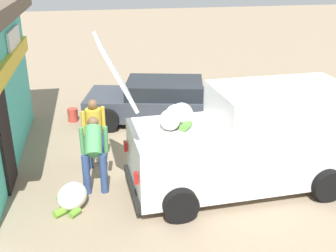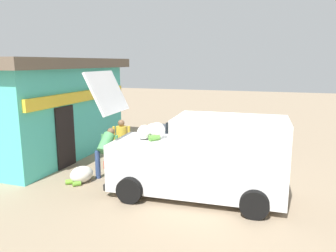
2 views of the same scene
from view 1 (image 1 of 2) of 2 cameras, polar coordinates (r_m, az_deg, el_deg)
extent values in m
plane|color=gray|center=(10.08, 4.44, -3.51)|extent=(60.00, 60.00, 0.00)
cube|color=yellow|center=(9.40, -21.43, 7.57)|extent=(5.61, 0.19, 0.36)
cube|color=black|center=(8.79, -21.61, -1.96)|extent=(0.90, 0.07, 2.00)
cube|color=white|center=(10.59, -20.64, 10.98)|extent=(1.50, 0.08, 0.60)
cube|color=white|center=(8.37, 9.95, -3.54)|extent=(1.86, 4.40, 1.20)
cube|color=white|center=(8.36, 15.59, 2.97)|extent=(1.73, 2.75, 0.70)
cube|color=white|center=(7.13, -7.48, 7.75)|extent=(1.55, 0.63, 1.10)
ellipsoid|color=silver|center=(7.91, 1.08, 1.54)|extent=(0.48, 0.40, 0.40)
ellipsoid|color=silver|center=(7.91, 1.94, 1.67)|extent=(0.52, 0.43, 0.43)
ellipsoid|color=silver|center=(7.69, 0.26, 0.86)|extent=(0.46, 0.39, 0.39)
cylinder|color=#5A9636|center=(7.91, 0.88, 0.39)|extent=(0.26, 0.18, 0.10)
cylinder|color=#58963A|center=(7.73, 2.52, 0.04)|extent=(0.31, 0.30, 0.15)
cube|color=black|center=(8.07, -5.06, -8.50)|extent=(1.62, 0.14, 0.16)
cube|color=red|center=(7.21, -4.48, -7.21)|extent=(0.14, 0.06, 0.20)
cube|color=red|center=(8.38, -5.95, -2.82)|extent=(0.14, 0.06, 0.20)
cylinder|color=black|center=(8.55, 21.40, -7.71)|extent=(0.24, 0.65, 0.65)
cylinder|color=black|center=(9.92, 15.59, -2.68)|extent=(0.24, 0.65, 0.65)
cylinder|color=black|center=(7.40, 1.77, -10.99)|extent=(0.24, 0.65, 0.65)
cylinder|color=black|center=(8.95, -1.31, -4.65)|extent=(0.24, 0.65, 0.65)
cube|color=#383D47|center=(11.82, -0.47, 3.03)|extent=(2.75, 4.72, 0.59)
cube|color=#1E2328|center=(11.66, -0.48, 5.36)|extent=(2.00, 2.43, 0.41)
cylinder|color=black|center=(11.01, 7.16, 0.53)|extent=(0.37, 0.68, 0.64)
cylinder|color=black|center=(12.79, 6.51, 3.69)|extent=(0.37, 0.68, 0.64)
cylinder|color=black|center=(11.16, -8.46, 0.75)|extent=(0.37, 0.68, 0.64)
cylinder|color=black|center=(12.91, -6.99, 3.86)|extent=(0.37, 0.68, 0.64)
cylinder|color=navy|center=(9.28, -10.95, -3.51)|extent=(0.15, 0.15, 0.80)
cylinder|color=navy|center=(9.42, -9.13, -2.97)|extent=(0.15, 0.15, 0.80)
cylinder|color=gold|center=(9.08, -10.32, 0.65)|extent=(0.46, 0.46, 0.57)
sphere|color=brown|center=(8.94, -10.49, 2.98)|extent=(0.22, 0.22, 0.22)
cylinder|color=gold|center=(8.98, -11.67, 0.38)|extent=(0.09, 0.09, 0.54)
cylinder|color=gold|center=(9.18, -9.01, 1.08)|extent=(0.09, 0.09, 0.54)
cylinder|color=navy|center=(8.31, -11.29, -6.66)|extent=(0.15, 0.15, 0.84)
cylinder|color=navy|center=(8.29, -8.93, -6.56)|extent=(0.15, 0.15, 0.84)
cylinder|color=#4C9959|center=(8.21, -10.35, -2.07)|extent=(0.68, 0.39, 0.66)
sphere|color=brown|center=(8.37, -10.41, 0.54)|extent=(0.23, 0.23, 0.23)
cylinder|color=#4C9959|center=(8.45, -11.89, -2.02)|extent=(0.09, 0.09, 0.56)
cylinder|color=#4C9959|center=(8.42, -8.64, -1.86)|extent=(0.09, 0.09, 0.56)
ellipsoid|color=silver|center=(8.04, -13.18, -9.45)|extent=(0.83, 0.72, 0.46)
cylinder|color=#6DB330|center=(7.94, -14.53, -11.41)|extent=(0.30, 0.34, 0.14)
cylinder|color=#65A332|center=(7.86, -12.85, -11.66)|extent=(0.25, 0.25, 0.13)
cylinder|color=#66A13C|center=(8.31, -14.43, -9.85)|extent=(0.30, 0.27, 0.12)
cylinder|color=#61A73C|center=(8.40, -14.14, -9.40)|extent=(0.30, 0.28, 0.13)
cylinder|color=#BF3F33|center=(12.12, -13.11, 1.51)|extent=(0.29, 0.29, 0.38)
camera|label=2|loc=(4.81, 83.75, -10.38)|focal=34.66mm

